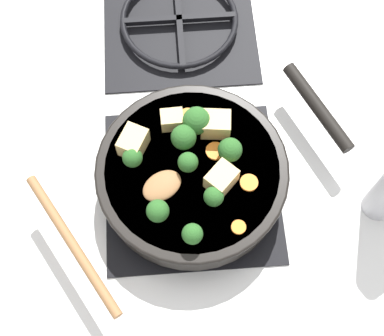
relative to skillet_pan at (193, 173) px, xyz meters
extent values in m
plane|color=silver|center=(0.00, 0.00, -0.06)|extent=(2.40, 2.40, 0.00)
cube|color=black|center=(0.00, 0.00, -0.06)|extent=(0.31, 0.31, 0.01)
torus|color=black|center=(0.00, 0.00, -0.04)|extent=(0.24, 0.24, 0.01)
cube|color=black|center=(0.00, 0.00, -0.04)|extent=(0.01, 0.23, 0.01)
cube|color=black|center=(0.00, 0.00, -0.04)|extent=(0.23, 0.01, 0.01)
cube|color=black|center=(0.00, 0.36, -0.06)|extent=(0.31, 0.31, 0.01)
torus|color=black|center=(0.00, 0.36, -0.04)|extent=(0.24, 0.24, 0.01)
cube|color=black|center=(0.00, 0.36, -0.04)|extent=(0.01, 0.23, 0.01)
cube|color=black|center=(0.00, 0.36, -0.04)|extent=(0.23, 0.01, 0.01)
cylinder|color=black|center=(0.00, 0.00, 0.00)|extent=(0.32, 0.32, 0.06)
cylinder|color=brown|center=(0.00, 0.00, 0.00)|extent=(0.29, 0.29, 0.05)
torus|color=black|center=(0.00, 0.00, 0.02)|extent=(0.33, 0.33, 0.01)
cylinder|color=black|center=(0.23, 0.11, 0.01)|extent=(0.10, 0.18, 0.02)
ellipsoid|color=olive|center=(-0.05, -0.03, 0.03)|extent=(0.08, 0.08, 0.01)
cylinder|color=olive|center=(-0.20, -0.12, 0.03)|extent=(0.15, 0.24, 0.02)
cube|color=#DBB770|center=(-0.03, 0.08, 0.04)|extent=(0.04, 0.03, 0.03)
cube|color=#DBB770|center=(-0.10, 0.04, 0.05)|extent=(0.06, 0.06, 0.04)
cube|color=#DBB770|center=(0.04, -0.03, 0.05)|extent=(0.06, 0.06, 0.04)
cube|color=#DBB770|center=(0.04, 0.07, 0.05)|extent=(0.05, 0.04, 0.04)
cylinder|color=#709956|center=(0.06, 0.01, 0.03)|extent=(0.01, 0.01, 0.01)
sphere|color=#285B23|center=(0.06, 0.01, 0.05)|extent=(0.04, 0.04, 0.04)
cylinder|color=#709956|center=(-0.01, 0.04, 0.03)|extent=(0.01, 0.01, 0.01)
sphere|color=#285B23|center=(-0.01, 0.04, 0.05)|extent=(0.04, 0.04, 0.04)
cylinder|color=#709956|center=(-0.10, 0.01, 0.03)|extent=(0.01, 0.01, 0.01)
sphere|color=#285B23|center=(-0.10, 0.01, 0.05)|extent=(0.03, 0.03, 0.03)
cylinder|color=#709956|center=(-0.01, 0.00, 0.03)|extent=(0.01, 0.01, 0.01)
sphere|color=#285B23|center=(-0.01, 0.00, 0.05)|extent=(0.03, 0.03, 0.03)
cylinder|color=#709956|center=(0.03, -0.06, 0.03)|extent=(0.01, 0.01, 0.01)
sphere|color=#285B23|center=(0.03, -0.06, 0.05)|extent=(0.03, 0.03, 0.03)
cylinder|color=#709956|center=(0.01, 0.07, 0.03)|extent=(0.01, 0.01, 0.01)
sphere|color=#285B23|center=(0.01, 0.07, 0.06)|extent=(0.05, 0.05, 0.05)
cylinder|color=#709956|center=(-0.06, -0.08, 0.03)|extent=(0.01, 0.01, 0.01)
sphere|color=#285B23|center=(-0.06, -0.08, 0.05)|extent=(0.04, 0.04, 0.04)
cylinder|color=#709956|center=(-0.01, -0.12, 0.03)|extent=(0.01, 0.01, 0.01)
sphere|color=#285B23|center=(-0.01, -0.12, 0.05)|extent=(0.03, 0.03, 0.03)
cylinder|color=orange|center=(0.06, -0.11, 0.03)|extent=(0.02, 0.02, 0.01)
cylinder|color=orange|center=(0.00, 0.10, 0.03)|extent=(0.03, 0.03, 0.01)
cylinder|color=orange|center=(0.09, -0.03, 0.03)|extent=(0.03, 0.03, 0.01)
cylinder|color=orange|center=(0.04, 0.03, 0.03)|extent=(0.03, 0.03, 0.01)
camera|label=1|loc=(-0.03, -0.35, 0.84)|focal=50.00mm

